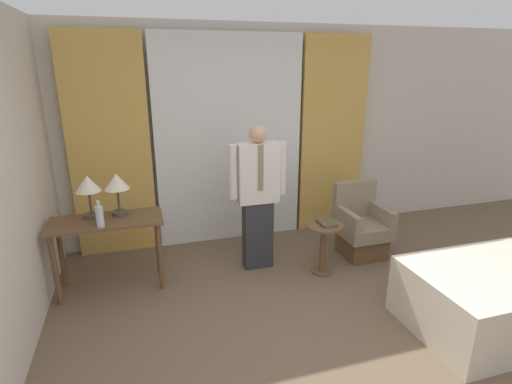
{
  "coord_description": "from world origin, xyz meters",
  "views": [
    {
      "loc": [
        -1.13,
        -2.18,
        2.23
      ],
      "look_at": [
        0.03,
        1.61,
        0.94
      ],
      "focal_mm": 28.0,
      "sensor_mm": 36.0,
      "label": 1
    }
  ],
  "objects_px": {
    "bottle_near_edge": "(100,216)",
    "book": "(327,223)",
    "table_lamp_right": "(117,184)",
    "table_lamp_left": "(88,187)",
    "armchair": "(361,229)",
    "side_table": "(323,240)",
    "desk": "(107,232)",
    "person": "(258,193)"
  },
  "relations": [
    {
      "from": "desk",
      "to": "table_lamp_right",
      "type": "relative_size",
      "value": 2.5
    },
    {
      "from": "table_lamp_left",
      "to": "side_table",
      "type": "distance_m",
      "value": 2.49
    },
    {
      "from": "desk",
      "to": "bottle_near_edge",
      "type": "xyz_separation_m",
      "value": [
        -0.03,
        -0.17,
        0.24
      ]
    },
    {
      "from": "person",
      "to": "book",
      "type": "xyz_separation_m",
      "value": [
        0.66,
        -0.37,
        -0.28
      ]
    },
    {
      "from": "table_lamp_right",
      "to": "bottle_near_edge",
      "type": "relative_size",
      "value": 1.68
    },
    {
      "from": "table_lamp_right",
      "to": "bottle_near_edge",
      "type": "xyz_separation_m",
      "value": [
        -0.17,
        -0.28,
        -0.22
      ]
    },
    {
      "from": "person",
      "to": "table_lamp_right",
      "type": "bearing_deg",
      "value": 175.98
    },
    {
      "from": "bottle_near_edge",
      "to": "person",
      "type": "xyz_separation_m",
      "value": [
        1.61,
        0.17,
        0.02
      ]
    },
    {
      "from": "side_table",
      "to": "desk",
      "type": "bearing_deg",
      "value": 170.68
    },
    {
      "from": "bottle_near_edge",
      "to": "armchair",
      "type": "height_order",
      "value": "bottle_near_edge"
    },
    {
      "from": "side_table",
      "to": "book",
      "type": "relative_size",
      "value": 2.67
    },
    {
      "from": "table_lamp_right",
      "to": "side_table",
      "type": "height_order",
      "value": "table_lamp_right"
    },
    {
      "from": "desk",
      "to": "armchair",
      "type": "bearing_deg",
      "value": -1.33
    },
    {
      "from": "table_lamp_left",
      "to": "armchair",
      "type": "bearing_deg",
      "value": -3.2
    },
    {
      "from": "desk",
      "to": "person",
      "type": "relative_size",
      "value": 0.67
    },
    {
      "from": "table_lamp_right",
      "to": "side_table",
      "type": "bearing_deg",
      "value": -12.58
    },
    {
      "from": "desk",
      "to": "book",
      "type": "distance_m",
      "value": 2.27
    },
    {
      "from": "table_lamp_right",
      "to": "person",
      "type": "distance_m",
      "value": 1.46
    },
    {
      "from": "bottle_near_edge",
      "to": "armchair",
      "type": "xyz_separation_m",
      "value": [
        2.89,
        0.11,
        -0.53
      ]
    },
    {
      "from": "table_lamp_right",
      "to": "side_table",
      "type": "distance_m",
      "value": 2.24
    },
    {
      "from": "desk",
      "to": "table_lamp_right",
      "type": "xyz_separation_m",
      "value": [
        0.13,
        0.1,
        0.46
      ]
    },
    {
      "from": "person",
      "to": "armchair",
      "type": "relative_size",
      "value": 1.87
    },
    {
      "from": "table_lamp_right",
      "to": "person",
      "type": "xyz_separation_m",
      "value": [
        1.44,
        -0.1,
        -0.2
      ]
    },
    {
      "from": "person",
      "to": "side_table",
      "type": "relative_size",
      "value": 2.8
    },
    {
      "from": "person",
      "to": "book",
      "type": "distance_m",
      "value": 0.81
    },
    {
      "from": "bottle_near_edge",
      "to": "person",
      "type": "height_order",
      "value": "person"
    },
    {
      "from": "armchair",
      "to": "table_lamp_left",
      "type": "bearing_deg",
      "value": 176.8
    },
    {
      "from": "armchair",
      "to": "side_table",
      "type": "distance_m",
      "value": 0.71
    },
    {
      "from": "table_lamp_left",
      "to": "armchair",
      "type": "distance_m",
      "value": 3.09
    },
    {
      "from": "desk",
      "to": "bottle_near_edge",
      "type": "relative_size",
      "value": 4.19
    },
    {
      "from": "table_lamp_left",
      "to": "book",
      "type": "relative_size",
      "value": 2.01
    },
    {
      "from": "armchair",
      "to": "side_table",
      "type": "xyz_separation_m",
      "value": [
        -0.65,
        -0.3,
        0.06
      ]
    },
    {
      "from": "bottle_near_edge",
      "to": "side_table",
      "type": "distance_m",
      "value": 2.3
    },
    {
      "from": "person",
      "to": "book",
      "type": "relative_size",
      "value": 7.49
    },
    {
      "from": "side_table",
      "to": "table_lamp_left",
      "type": "bearing_deg",
      "value": 168.82
    },
    {
      "from": "armchair",
      "to": "bottle_near_edge",
      "type": "bearing_deg",
      "value": -177.86
    },
    {
      "from": "desk",
      "to": "side_table",
      "type": "xyz_separation_m",
      "value": [
        2.21,
        -0.36,
        -0.23
      ]
    },
    {
      "from": "desk",
      "to": "side_table",
      "type": "distance_m",
      "value": 2.25
    },
    {
      "from": "bottle_near_edge",
      "to": "book",
      "type": "bearing_deg",
      "value": -4.88
    },
    {
      "from": "table_lamp_left",
      "to": "bottle_near_edge",
      "type": "height_order",
      "value": "table_lamp_left"
    },
    {
      "from": "book",
      "to": "bottle_near_edge",
      "type": "bearing_deg",
      "value": 175.12
    },
    {
      "from": "bottle_near_edge",
      "to": "book",
      "type": "height_order",
      "value": "bottle_near_edge"
    }
  ]
}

